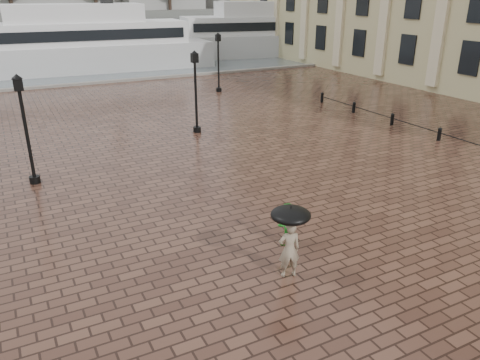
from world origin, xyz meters
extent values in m
plane|color=#3B231B|center=(0.00, 0.00, 0.00)|extent=(300.00, 300.00, 0.00)
plane|color=#495559|center=(0.00, 92.00, 0.00)|extent=(240.00, 240.00, 0.00)
cube|color=slate|center=(0.00, 32.00, 0.00)|extent=(80.00, 0.60, 0.30)
cube|color=#4C4C47|center=(0.00, 160.00, 1.00)|extent=(300.00, 60.00, 2.00)
cylinder|color=#2D2119|center=(0.00, 138.00, 4.00)|extent=(1.00, 1.00, 8.00)
cylinder|color=#2D2119|center=(22.50, 138.00, 4.00)|extent=(1.00, 1.00, 8.00)
cylinder|color=#2D2119|center=(45.00, 138.00, 4.00)|extent=(1.00, 1.00, 8.00)
cylinder|color=#2D2119|center=(67.50, 138.00, 4.00)|extent=(1.00, 1.00, 8.00)
cylinder|color=#2D2119|center=(90.00, 138.00, 4.00)|extent=(1.00, 1.00, 8.00)
cylinder|color=black|center=(14.00, 6.50, 0.30)|extent=(0.20, 0.20, 0.60)
sphere|color=black|center=(14.00, 6.50, 0.62)|extent=(0.22, 0.22, 0.22)
cylinder|color=black|center=(14.00, 10.00, 0.30)|extent=(0.20, 0.20, 0.60)
sphere|color=black|center=(14.00, 10.00, 0.62)|extent=(0.22, 0.22, 0.22)
cylinder|color=black|center=(14.00, 13.50, 0.30)|extent=(0.20, 0.20, 0.60)
sphere|color=black|center=(14.00, 13.50, 0.62)|extent=(0.22, 0.22, 0.22)
cylinder|color=black|center=(14.00, 17.00, 0.30)|extent=(0.20, 0.20, 0.60)
sphere|color=black|center=(14.00, 17.00, 0.62)|extent=(0.22, 0.22, 0.22)
cylinder|color=black|center=(-6.00, 10.00, 0.15)|extent=(0.44, 0.44, 0.30)
cylinder|color=black|center=(-6.00, 10.00, 2.00)|extent=(0.14, 0.14, 4.00)
cube|color=black|center=(-6.00, 10.00, 4.15)|extent=(0.35, 0.35, 0.50)
sphere|color=beige|center=(-6.00, 10.00, 4.15)|extent=(0.28, 0.28, 0.28)
cylinder|color=black|center=(3.00, 14.00, 0.15)|extent=(0.44, 0.44, 0.30)
cylinder|color=black|center=(3.00, 14.00, 2.00)|extent=(0.14, 0.14, 4.00)
cube|color=black|center=(3.00, 14.00, 4.15)|extent=(0.35, 0.35, 0.50)
sphere|color=beige|center=(3.00, 14.00, 4.15)|extent=(0.28, 0.28, 0.28)
cylinder|color=black|center=(9.00, 24.00, 0.15)|extent=(0.44, 0.44, 0.30)
cylinder|color=black|center=(9.00, 24.00, 2.00)|extent=(0.14, 0.14, 4.00)
cube|color=black|center=(9.00, 24.00, 4.15)|extent=(0.35, 0.35, 0.50)
sphere|color=beige|center=(9.00, 24.00, 4.15)|extent=(0.28, 0.28, 0.28)
imported|color=gray|center=(-0.27, -0.73, 0.85)|extent=(0.71, 0.56, 1.69)
imported|color=#1C9822|center=(0.64, 0.85, 0.70)|extent=(0.78, 0.67, 1.40)
cube|color=silver|center=(1.06, 40.05, 1.27)|extent=(26.82, 7.77, 2.55)
cube|color=silver|center=(1.06, 40.05, 3.61)|extent=(21.48, 6.64, 2.12)
cube|color=silver|center=(1.06, 40.05, 5.52)|extent=(12.97, 5.55, 1.70)
cube|color=black|center=(0.91, 37.24, 3.61)|extent=(20.13, 1.17, 0.95)
cube|color=black|center=(1.20, 42.86, 3.61)|extent=(20.13, 1.17, 0.95)
cube|color=silver|center=(24.37, 42.43, 1.27)|extent=(27.22, 10.94, 2.55)
cube|color=silver|center=(24.37, 42.43, 3.61)|extent=(21.85, 9.17, 2.12)
cube|color=silver|center=(24.37, 42.43, 5.52)|extent=(13.39, 7.05, 1.70)
cube|color=black|center=(23.87, 39.66, 3.61)|extent=(19.85, 3.65, 0.95)
cube|color=black|center=(24.86, 45.19, 3.61)|extent=(19.85, 3.65, 0.95)
cylinder|color=black|center=(-0.27, -0.73, 1.44)|extent=(0.02, 0.02, 0.95)
ellipsoid|color=black|center=(-0.27, -0.73, 1.91)|extent=(1.10, 1.10, 0.39)
camera|label=1|loc=(-6.65, -10.15, 7.51)|focal=35.00mm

